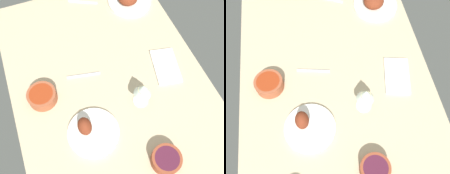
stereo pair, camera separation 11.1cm
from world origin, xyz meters
TOP-DOWN VIEW (x-y plane):
  - dining_table at (0.00, 0.00)cm, footprint 140.00×90.00cm
  - plate_near_viewer at (48.16, -28.32)cm, footprint 24.22×24.22cm
  - plate_far_side at (-16.33, 15.68)cm, footprint 22.02×22.02cm
  - bowl_sauce at (6.29, 30.85)cm, footprint 12.84×12.84cm
  - bowl_onions at (-38.31, -8.15)cm, footprint 11.85×11.85cm
  - wine_glass at (-10.24, -9.93)cm, footprint 7.60×7.60cm
  - folded_napkin at (2.27, -28.74)cm, footprint 21.52×15.22cm
  - spoon_loose at (11.59, 10.08)cm, footprint 3.96×15.93cm

SIDE VIEW (x-z plane):
  - dining_table at x=0.00cm, z-range 0.00..4.00cm
  - spoon_loose at x=11.59cm, z-range 4.00..4.80cm
  - folded_napkin at x=2.27cm, z-range 4.00..5.20cm
  - plate_far_side at x=-16.33cm, z-range 1.59..10.61cm
  - bowl_onions at x=-38.31cm, z-range 4.24..9.62cm
  - bowl_sauce at x=6.29cm, z-range 4.24..9.63cm
  - plate_near_viewer at x=48.16cm, z-range 2.46..11.91cm
  - wine_glass at x=-10.24cm, z-range 6.93..20.93cm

